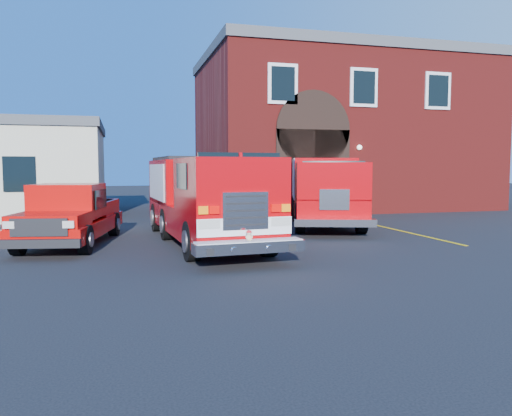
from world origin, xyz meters
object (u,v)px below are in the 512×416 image
object	(u,v)px
pickup_truck	(71,216)
fire_engine	(204,197)
fire_station	(338,132)
secondary_truck	(324,188)

from	to	relation	value
pickup_truck	fire_engine	bearing A→B (deg)	-9.47
fire_engine	pickup_truck	size ratio (longest dim) A/B	1.51
fire_station	fire_engine	xyz separation A→B (m)	(-9.69, -11.80, -2.89)
fire_engine	pickup_truck	distance (m)	3.93
secondary_truck	pickup_truck	bearing A→B (deg)	-162.71
fire_engine	pickup_truck	xyz separation A→B (m)	(-3.84, 0.64, -0.52)
fire_station	secondary_truck	bearing A→B (deg)	-117.49
fire_station	pickup_truck	world-z (taller)	fire_station
fire_station	secondary_truck	distance (m)	9.76
secondary_truck	fire_station	bearing A→B (deg)	62.51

